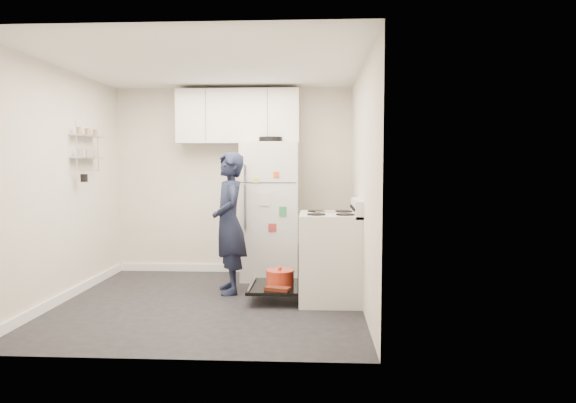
# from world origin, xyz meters

# --- Properties ---
(room) EXTENTS (3.21, 3.21, 2.51)m
(room) POSITION_xyz_m (-0.03, 0.03, 1.21)
(room) COLOR black
(room) RESTS_ON ground
(electric_range) EXTENTS (0.66, 0.76, 1.10)m
(electric_range) POSITION_xyz_m (1.26, 0.15, 0.47)
(electric_range) COLOR silver
(electric_range) RESTS_ON ground
(open_oven_door) EXTENTS (0.55, 0.70, 0.24)m
(open_oven_door) POSITION_xyz_m (0.70, 0.17, 0.20)
(open_oven_door) COLOR black
(open_oven_door) RESTS_ON ground
(refrigerator) EXTENTS (0.72, 0.74, 1.82)m
(refrigerator) POSITION_xyz_m (0.54, 1.25, 0.88)
(refrigerator) COLOR silver
(refrigerator) RESTS_ON ground
(upper_cabinets) EXTENTS (1.60, 0.33, 0.70)m
(upper_cabinets) POSITION_xyz_m (0.10, 1.43, 2.10)
(upper_cabinets) COLOR silver
(upper_cabinets) RESTS_ON room
(wall_shelf_rack) EXTENTS (0.14, 0.60, 0.61)m
(wall_shelf_rack) POSITION_xyz_m (-1.52, 0.49, 1.68)
(wall_shelf_rack) COLOR #B2B2B7
(wall_shelf_rack) RESTS_ON room
(person) EXTENTS (0.55, 0.68, 1.61)m
(person) POSITION_xyz_m (0.13, 0.45, 0.81)
(person) COLOR #161B31
(person) RESTS_ON ground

